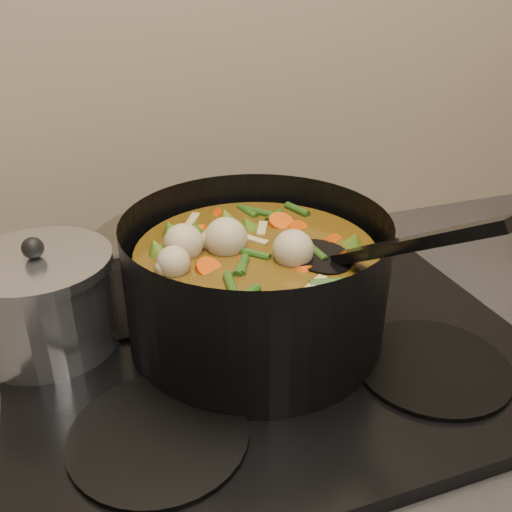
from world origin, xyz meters
name	(u,v)px	position (x,y,z in m)	size (l,w,h in m)	color
stovetop	(264,339)	(0.00, 1.93, 0.92)	(0.62, 0.54, 0.03)	black
stockpot	(256,283)	(-0.01, 1.93, 1.00)	(0.37, 0.42, 0.23)	black
saucepan	(44,301)	(-0.25, 2.00, 0.99)	(0.17, 0.17, 0.14)	silver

